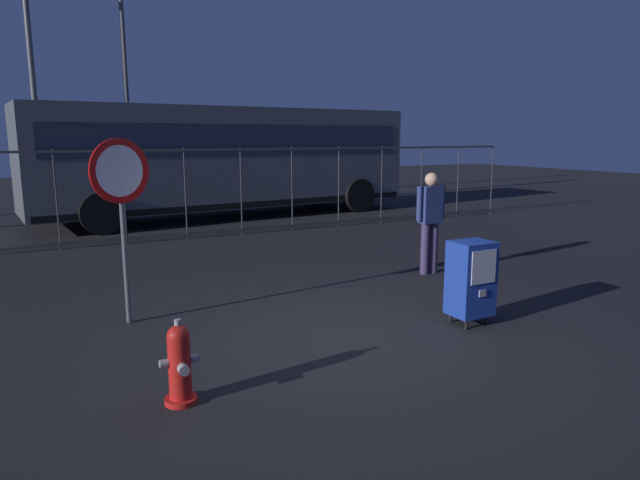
% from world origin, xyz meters
% --- Properties ---
extents(ground_plane, '(60.00, 60.00, 0.00)m').
position_xyz_m(ground_plane, '(0.00, 0.00, 0.00)').
color(ground_plane, black).
extents(fire_hydrant, '(0.33, 0.32, 0.75)m').
position_xyz_m(fire_hydrant, '(-2.05, -0.73, 0.35)').
color(fire_hydrant, red).
rests_on(fire_hydrant, ground_plane).
extents(newspaper_box_primary, '(0.48, 0.42, 1.02)m').
position_xyz_m(newspaper_box_primary, '(1.56, -0.29, 0.57)').
color(newspaper_box_primary, black).
rests_on(newspaper_box_primary, ground_plane).
extents(stop_sign, '(0.71, 0.31, 2.23)m').
position_xyz_m(stop_sign, '(-2.10, 1.66, 1.60)').
color(stop_sign, '#4C4F54').
rests_on(stop_sign, ground_plane).
extents(pedestrian, '(0.55, 0.22, 1.67)m').
position_xyz_m(pedestrian, '(2.74, 1.97, 0.95)').
color(pedestrian, '#382D51').
rests_on(pedestrian, ground_plane).
extents(fence_barrier, '(18.03, 0.04, 2.00)m').
position_xyz_m(fence_barrier, '(-0.00, 7.00, 1.02)').
color(fence_barrier, '#2D2D33').
rests_on(fence_barrier, ground_plane).
extents(bus_near, '(10.68, 3.51, 3.00)m').
position_xyz_m(bus_near, '(1.95, 10.00, 1.71)').
color(bus_near, '#4C5156').
rests_on(bus_near, ground_plane).
extents(street_light_near_right, '(0.32, 0.32, 8.60)m').
position_xyz_m(street_light_near_right, '(-2.71, 11.15, 4.88)').
color(street_light_near_right, '#4C4F54').
rests_on(street_light_near_right, ground_plane).
extents(street_light_far_left, '(0.32, 0.32, 8.44)m').
position_xyz_m(street_light_far_left, '(-0.03, 13.77, 4.80)').
color(street_light_far_left, '#4C4F54').
rests_on(street_light_far_left, ground_plane).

